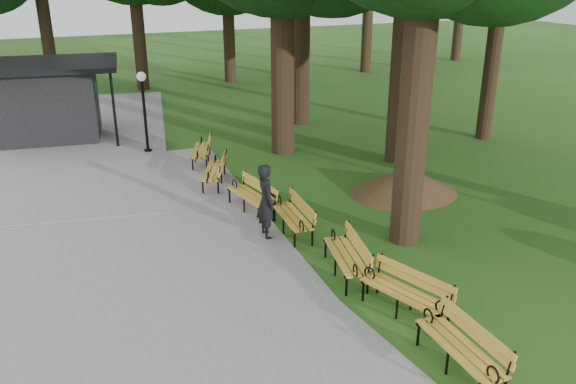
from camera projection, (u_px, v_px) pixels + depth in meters
name	position (u px, v px, depth m)	size (l,w,h in m)	color
ground	(343.00, 297.00, 11.51)	(100.00, 100.00, 0.00)	#235217
path	(117.00, 266.00, 12.64)	(12.00, 38.00, 0.06)	gray
person	(266.00, 201.00, 13.73)	(0.68, 0.44, 1.86)	black
kiosk	(48.00, 100.00, 21.64)	(4.59, 3.99, 2.87)	black
lamp_post	(143.00, 94.00, 19.67)	(0.32, 0.32, 2.82)	black
dirt_mound	(404.00, 181.00, 16.65)	(2.69, 2.69, 0.74)	#47301C
bench_1	(460.00, 348.00, 9.26)	(1.90, 0.64, 0.88)	gold
bench_2	(405.00, 294.00, 10.79)	(1.90, 0.64, 0.88)	gold
bench_3	(346.00, 256.00, 12.18)	(1.90, 0.64, 0.88)	gold
bench_4	(292.00, 217.00, 14.10)	(1.90, 0.64, 0.88)	gold
bench_5	(251.00, 197.00, 15.32)	(1.90, 0.64, 0.88)	gold
bench_6	(214.00, 171.00, 17.24)	(1.90, 0.64, 0.88)	gold
bench_7	(201.00, 150.00, 19.14)	(1.90, 0.64, 0.88)	gold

